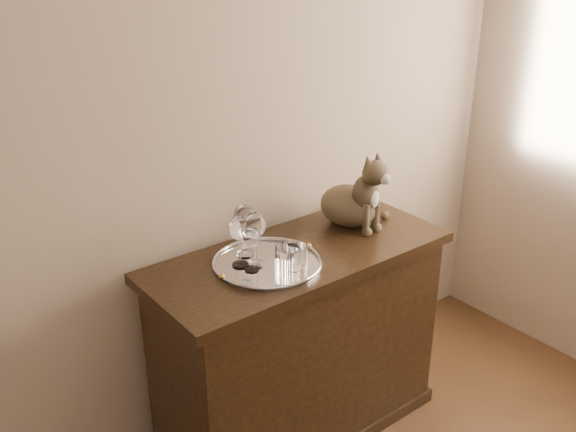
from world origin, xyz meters
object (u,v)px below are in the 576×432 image
at_px(sideboard, 299,345).
at_px(cat, 350,187).
at_px(wine_glass_a, 240,241).
at_px(tray, 267,264).
at_px(wine_glass_d, 255,238).
at_px(tumbler_a, 297,256).
at_px(wine_glass_c, 251,249).
at_px(tumbler_b, 287,260).
at_px(wine_glass_b, 245,230).

bearing_deg(sideboard, cat, 13.12).
bearing_deg(sideboard, wine_glass_a, 171.82).
relative_size(wine_glass_a, cat, 0.59).
height_order(tray, wine_glass_d, wine_glass_d).
relative_size(sideboard, tumbler_a, 14.57).
bearing_deg(wine_glass_c, tumbler_b, -48.97).
relative_size(wine_glass_a, tumbler_b, 1.96).
height_order(sideboard, tray, tray).
xyz_separation_m(sideboard, cat, (0.32, 0.07, 0.59)).
height_order(wine_glass_b, tumbler_a, wine_glass_b).
relative_size(wine_glass_c, cat, 0.51).
xyz_separation_m(tray, wine_glass_d, (-0.04, 0.02, 0.11)).
bearing_deg(wine_glass_a, wine_glass_b, 43.72).
height_order(wine_glass_a, wine_glass_c, wine_glass_a).
bearing_deg(sideboard, tray, -175.95).
xyz_separation_m(tray, wine_glass_a, (-0.09, 0.05, 0.10)).
distance_m(wine_glass_a, cat, 0.57).
xyz_separation_m(tray, wine_glass_c, (-0.07, -0.01, 0.09)).
bearing_deg(tumbler_b, wine_glass_c, 131.03).
relative_size(tumbler_b, cat, 0.30).
xyz_separation_m(wine_glass_a, tumbler_b, (0.10, -0.15, -0.05)).
height_order(wine_glass_a, tumbler_a, wine_glass_a).
bearing_deg(wine_glass_a, tumbler_b, -57.15).
height_order(tray, wine_glass_b, wine_glass_b).
height_order(wine_glass_d, cat, cat).
distance_m(tumbler_a, tumbler_b, 0.06).
bearing_deg(cat, tray, -176.56).
bearing_deg(tumbler_b, wine_glass_b, 99.71).
relative_size(sideboard, wine_glass_d, 5.75).
distance_m(wine_glass_a, tumbler_a, 0.21).
bearing_deg(tray, wine_glass_a, 151.20).
relative_size(sideboard, tray, 3.00).
relative_size(sideboard, wine_glass_a, 6.16).
xyz_separation_m(wine_glass_c, wine_glass_d, (0.03, 0.02, 0.02)).
distance_m(wine_glass_d, cat, 0.53).
bearing_deg(sideboard, tumbler_b, -142.32).
xyz_separation_m(wine_glass_b, tumbler_b, (0.04, -0.21, -0.05)).
distance_m(tray, wine_glass_d, 0.12).
distance_m(wine_glass_a, wine_glass_b, 0.09).
bearing_deg(wine_glass_c, wine_glass_a, 103.46).
relative_size(wine_glass_b, tumbler_b, 2.04).
xyz_separation_m(wine_glass_d, cat, (0.52, 0.07, 0.05)).
height_order(sideboard, wine_glass_c, wine_glass_c).
xyz_separation_m(tray, cat, (0.48, 0.09, 0.16)).
xyz_separation_m(wine_glass_a, wine_glass_d, (0.05, -0.03, 0.01)).
relative_size(wine_glass_d, tumbler_b, 2.10).
distance_m(wine_glass_b, tumbler_b, 0.22).
bearing_deg(wine_glass_b, sideboard, -26.98).
bearing_deg(wine_glass_d, wine_glass_b, 80.46).
bearing_deg(tumbler_a, wine_glass_a, 138.84).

